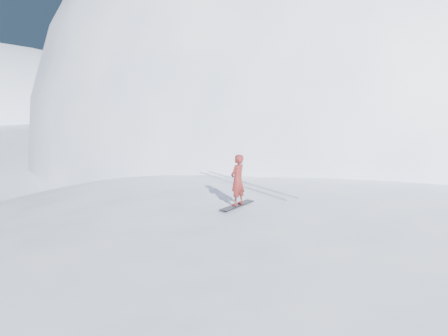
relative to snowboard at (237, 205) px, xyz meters
name	(u,v)px	position (x,y,z in m)	size (l,w,h in m)	color
ground	(345,289)	(2.51, -2.52, -2.41)	(400.00, 400.00, 0.00)	white
near_ridge	(311,252)	(3.51, 0.48, -2.41)	(36.00, 28.00, 4.80)	white
summit_peak	(336,146)	(24.51, 23.48, -2.41)	(60.00, 56.00, 56.00)	white
peak_shoulder	(271,164)	(12.51, 17.48, -2.41)	(28.00, 24.00, 18.00)	white
wind_bumps	(291,267)	(1.95, -0.40, -2.41)	(16.00, 14.40, 1.00)	white
snowboard	(237,205)	(0.00, 0.00, 0.00)	(1.61, 0.30, 0.03)	black
snowboarder	(238,180)	(0.00, 0.00, 0.86)	(0.61, 0.40, 1.69)	maroon
board_tracks	(243,183)	(1.75, 2.80, 0.01)	(1.33, 5.96, 0.04)	silver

